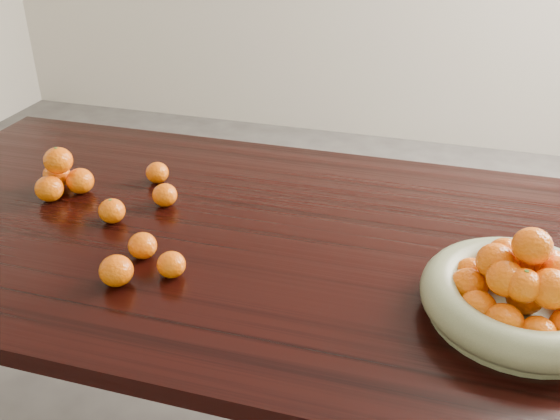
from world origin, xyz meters
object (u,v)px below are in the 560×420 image
(dining_table, at_px, (267,267))
(loose_orange_0, at_px, (112,211))
(fruit_bowl, at_px, (522,294))
(orange_pyramid, at_px, (61,176))

(dining_table, distance_m, loose_orange_0, 0.39)
(dining_table, xyz_separation_m, loose_orange_0, (-0.36, -0.05, 0.12))
(loose_orange_0, bearing_deg, dining_table, 7.43)
(fruit_bowl, relative_size, loose_orange_0, 5.85)
(dining_table, height_order, loose_orange_0, loose_orange_0)
(fruit_bowl, distance_m, loose_orange_0, 0.91)
(orange_pyramid, relative_size, loose_orange_0, 2.35)
(dining_table, relative_size, loose_orange_0, 31.94)
(orange_pyramid, bearing_deg, dining_table, -5.00)
(fruit_bowl, height_order, loose_orange_0, fruit_bowl)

